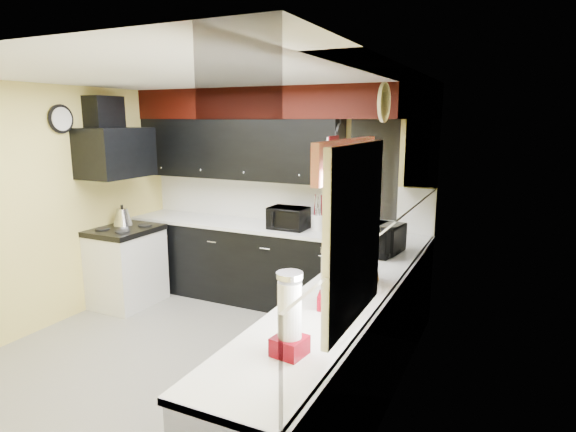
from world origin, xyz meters
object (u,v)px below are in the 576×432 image
(utensil_crock, at_px, (318,222))
(kettle, at_px, (123,217))
(toaster_oven, at_px, (288,218))
(microwave, at_px, (381,239))
(knife_block, at_px, (360,223))

(utensil_crock, relative_size, kettle, 0.74)
(utensil_crock, bearing_deg, toaster_oven, -160.99)
(microwave, distance_m, knife_block, 0.77)
(kettle, bearing_deg, microwave, 1.12)
(microwave, bearing_deg, toaster_oven, 73.60)
(toaster_oven, height_order, microwave, microwave)
(microwave, relative_size, kettle, 2.14)
(microwave, distance_m, kettle, 3.08)
(utensil_crock, xyz_separation_m, kettle, (-2.19, -0.70, -0.00))
(knife_block, bearing_deg, kettle, -149.72)
(utensil_crock, bearing_deg, microwave, -36.04)
(microwave, distance_m, utensil_crock, 1.09)
(microwave, relative_size, utensil_crock, 2.89)
(toaster_oven, height_order, kettle, toaster_oven)
(toaster_oven, bearing_deg, microwave, -23.21)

